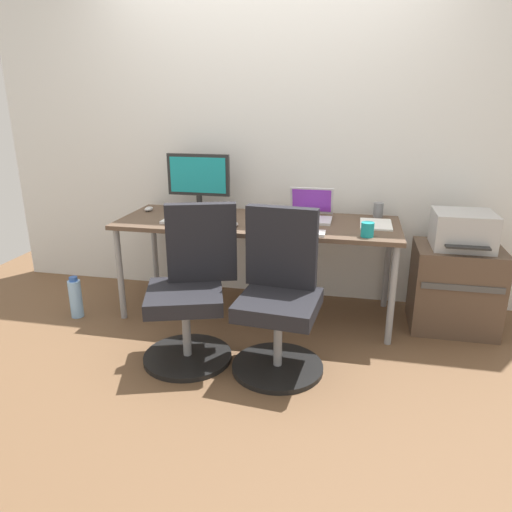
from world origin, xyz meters
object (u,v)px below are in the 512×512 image
at_px(water_bottle_on_floor, 76,298).
at_px(coffee_mug, 367,230).
at_px(desktop_monitor, 198,178).
at_px(office_chair_left, 191,292).
at_px(open_laptop, 310,212).
at_px(side_cabinet, 454,288).
at_px(printer, 463,230).
at_px(office_chair_right, 279,299).

distance_m(water_bottle_on_floor, coffee_mug, 2.12).
bearing_deg(desktop_monitor, office_chair_left, -75.29).
bearing_deg(water_bottle_on_floor, coffee_mug, 2.83).
bearing_deg(water_bottle_on_floor, desktop_monitor, 35.99).
height_order(desktop_monitor, open_laptop, desktop_monitor).
bearing_deg(water_bottle_on_floor, office_chair_left, -18.53).
distance_m(water_bottle_on_floor, open_laptop, 1.81).
distance_m(side_cabinet, printer, 0.41).
bearing_deg(open_laptop, water_bottle_on_floor, -163.69).
xyz_separation_m(water_bottle_on_floor, open_laptop, (1.64, 0.48, 0.61)).
distance_m(office_chair_right, open_laptop, 0.89).
bearing_deg(side_cabinet, coffee_mug, -154.12).
xyz_separation_m(desktop_monitor, open_laptop, (0.86, -0.09, -0.20)).
bearing_deg(coffee_mug, side_cabinet, 25.88).
bearing_deg(office_chair_right, printer, 33.90).
height_order(side_cabinet, water_bottle_on_floor, side_cabinet).
relative_size(desktop_monitor, open_laptop, 1.55).
distance_m(side_cabinet, desktop_monitor, 1.99).
xyz_separation_m(printer, water_bottle_on_floor, (-2.65, -0.40, -0.56)).
bearing_deg(water_bottle_on_floor, printer, 8.58).
xyz_separation_m(office_chair_left, desktop_monitor, (-0.24, 0.91, 0.53)).
relative_size(water_bottle_on_floor, coffee_mug, 3.37).
bearing_deg(office_chair_right, water_bottle_on_floor, 167.70).
bearing_deg(printer, side_cabinet, 90.00).
bearing_deg(printer, office_chair_right, -146.10).
relative_size(printer, water_bottle_on_floor, 1.29).
bearing_deg(water_bottle_on_floor, side_cabinet, 8.60).
bearing_deg(desktop_monitor, office_chair_right, -49.51).
distance_m(office_chair_left, side_cabinet, 1.80).
bearing_deg(printer, office_chair_left, -155.59).
bearing_deg(coffee_mug, open_laptop, 136.27).
bearing_deg(office_chair_right, open_laptop, 84.15).
bearing_deg(open_laptop, coffee_mug, -43.73).
relative_size(side_cabinet, open_laptop, 1.88).
bearing_deg(office_chair_left, water_bottle_on_floor, 161.47).
distance_m(office_chair_left, coffee_mug, 1.15).
relative_size(office_chair_right, side_cabinet, 1.61).
xyz_separation_m(water_bottle_on_floor, desktop_monitor, (0.78, 0.57, 0.81)).
bearing_deg(office_chair_right, desktop_monitor, 130.49).
relative_size(open_laptop, coffee_mug, 3.37).
relative_size(office_chair_left, desktop_monitor, 1.96).
bearing_deg(coffee_mug, printer, 25.81).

